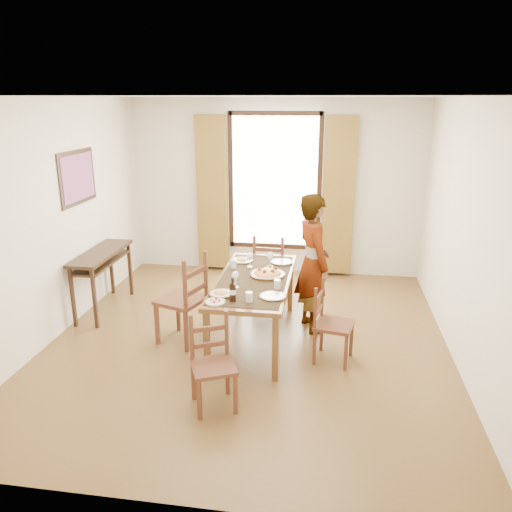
# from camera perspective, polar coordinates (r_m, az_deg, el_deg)

# --- Properties ---
(ground) EXTENTS (5.00, 5.00, 0.00)m
(ground) POSITION_cam_1_polar(r_m,az_deg,el_deg) (5.87, -0.82, -9.60)
(ground) COLOR #463216
(ground) RESTS_ON ground
(room_shell) EXTENTS (4.60, 5.10, 2.74)m
(room_shell) POSITION_cam_1_polar(r_m,az_deg,el_deg) (5.47, -0.71, 5.55)
(room_shell) COLOR beige
(room_shell) RESTS_ON ground
(console_table) EXTENTS (0.38, 1.20, 0.80)m
(console_table) POSITION_cam_1_polar(r_m,az_deg,el_deg) (6.74, -17.25, -0.46)
(console_table) COLOR black
(console_table) RESTS_ON ground
(dining_table) EXTENTS (0.81, 1.84, 0.76)m
(dining_table) POSITION_cam_1_polar(r_m,az_deg,el_deg) (5.63, -0.21, -3.18)
(dining_table) COLOR brown
(dining_table) RESTS_ON ground
(chair_west) EXTENTS (0.60, 0.60, 1.06)m
(chair_west) POSITION_cam_1_polar(r_m,az_deg,el_deg) (5.71, -8.24, -5.16)
(chair_west) COLOR brown
(chair_west) RESTS_ON ground
(chair_north) EXTENTS (0.46, 0.46, 0.98)m
(chair_north) POSITION_cam_1_polar(r_m,az_deg,el_deg) (6.73, 1.65, -1.73)
(chair_north) COLOR brown
(chair_north) RESTS_ON ground
(chair_south) EXTENTS (0.50, 0.50, 0.85)m
(chair_south) POSITION_cam_1_polar(r_m,az_deg,el_deg) (4.59, -4.95, -12.40)
(chair_south) COLOR brown
(chair_south) RESTS_ON ground
(chair_east) EXTENTS (0.45, 0.45, 0.86)m
(chair_east) POSITION_cam_1_polar(r_m,az_deg,el_deg) (5.36, 8.59, -7.83)
(chair_east) COLOR brown
(chair_east) RESTS_ON ground
(man) EXTENTS (0.90, 0.85, 1.66)m
(man) POSITION_cam_1_polar(r_m,az_deg,el_deg) (5.91, 6.53, -0.81)
(man) COLOR #9A9EA3
(man) RESTS_ON ground
(plate_sw) EXTENTS (0.27, 0.27, 0.05)m
(plate_sw) POSITION_cam_1_polar(r_m,az_deg,el_deg) (5.14, -4.00, -4.15)
(plate_sw) COLOR silver
(plate_sw) RESTS_ON dining_table
(plate_se) EXTENTS (0.27, 0.27, 0.05)m
(plate_se) POSITION_cam_1_polar(r_m,az_deg,el_deg) (5.07, 1.93, -4.44)
(plate_se) COLOR silver
(plate_se) RESTS_ON dining_table
(plate_nw) EXTENTS (0.27, 0.27, 0.05)m
(plate_nw) POSITION_cam_1_polar(r_m,az_deg,el_deg) (6.16, -1.62, -0.38)
(plate_nw) COLOR silver
(plate_nw) RESTS_ON dining_table
(plate_ne) EXTENTS (0.27, 0.27, 0.05)m
(plate_ne) POSITION_cam_1_polar(r_m,az_deg,el_deg) (6.11, 2.95, -0.54)
(plate_ne) COLOR silver
(plate_ne) RESTS_ON dining_table
(pasta_platter) EXTENTS (0.40, 0.40, 0.10)m
(pasta_platter) POSITION_cam_1_polar(r_m,az_deg,el_deg) (5.66, 1.32, -1.77)
(pasta_platter) COLOR #B96117
(pasta_platter) RESTS_ON dining_table
(caprese_plate) EXTENTS (0.20, 0.20, 0.04)m
(caprese_plate) POSITION_cam_1_polar(r_m,az_deg,el_deg) (4.95, -4.68, -5.12)
(caprese_plate) COLOR silver
(caprese_plate) RESTS_ON dining_table
(wine_glass_a) EXTENTS (0.08, 0.08, 0.18)m
(wine_glass_a) POSITION_cam_1_polar(r_m,az_deg,el_deg) (5.30, -2.37, -2.69)
(wine_glass_a) COLOR white
(wine_glass_a) RESTS_ON dining_table
(wine_glass_b) EXTENTS (0.08, 0.08, 0.18)m
(wine_glass_b) POSITION_cam_1_polar(r_m,az_deg,el_deg) (5.95, 1.64, -0.39)
(wine_glass_b) COLOR white
(wine_glass_b) RESTS_ON dining_table
(wine_glass_c) EXTENTS (0.08, 0.08, 0.18)m
(wine_glass_c) POSITION_cam_1_polar(r_m,az_deg,el_deg) (5.93, -0.72, -0.43)
(wine_glass_c) COLOR white
(wine_glass_c) RESTS_ON dining_table
(tumbler_a) EXTENTS (0.07, 0.07, 0.10)m
(tumbler_a) POSITION_cam_1_polar(r_m,az_deg,el_deg) (5.28, 2.45, -3.25)
(tumbler_a) COLOR silver
(tumbler_a) RESTS_ON dining_table
(tumbler_b) EXTENTS (0.07, 0.07, 0.10)m
(tumbler_b) POSITION_cam_1_polar(r_m,az_deg,el_deg) (5.91, -2.59, -0.92)
(tumbler_b) COLOR silver
(tumbler_b) RESTS_ON dining_table
(tumbler_c) EXTENTS (0.07, 0.07, 0.10)m
(tumbler_c) POSITION_cam_1_polar(r_m,az_deg,el_deg) (4.95, -0.80, -4.69)
(tumbler_c) COLOR silver
(tumbler_c) RESTS_ON dining_table
(wine_bottle) EXTENTS (0.07, 0.07, 0.25)m
(wine_bottle) POSITION_cam_1_polar(r_m,az_deg,el_deg) (4.94, -2.68, -3.83)
(wine_bottle) COLOR black
(wine_bottle) RESTS_ON dining_table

